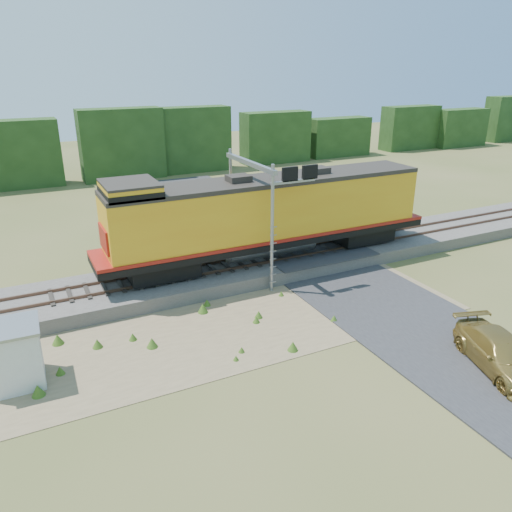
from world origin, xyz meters
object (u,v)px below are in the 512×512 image
locomotive (267,214)px  shed (14,355)px  car (501,354)px  signal_gantry (261,189)px

locomotive → shed: (-14.52, -6.05, -2.36)m
locomotive → car: locomotive is taller
locomotive → signal_gantry: (-0.74, -0.67, 1.77)m
locomotive → car: bearing=-74.4°
signal_gantry → car: (4.66, -13.38, -4.71)m
shed → signal_gantry: bearing=23.1°
signal_gantry → car: signal_gantry is taller
shed → locomotive: bearing=24.5°
signal_gantry → car: bearing=-70.8°
locomotive → shed: locomotive is taller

